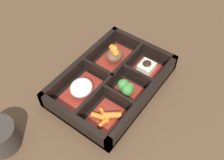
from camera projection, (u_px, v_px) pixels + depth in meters
name	position (u px, v px, depth m)	size (l,w,h in m)	color
ground_plane	(112.00, 86.00, 0.70)	(3.00, 3.00, 0.00)	#4C3523
bento_base	(112.00, 85.00, 0.69)	(0.31, 0.21, 0.01)	black
bento_rim	(113.00, 81.00, 0.68)	(0.31, 0.21, 0.05)	black
bowl_rice	(82.00, 89.00, 0.65)	(0.12, 0.08, 0.04)	maroon
bowl_stew	(114.00, 56.00, 0.73)	(0.12, 0.08, 0.06)	maroon
bowl_carrots	(106.00, 116.00, 0.62)	(0.08, 0.07, 0.02)	maroon
bowl_greens	(127.00, 88.00, 0.66)	(0.06, 0.07, 0.04)	maroon
bowl_tofu	(146.00, 68.00, 0.71)	(0.08, 0.07, 0.03)	maroon
tea_cup	(0.00, 136.00, 0.56)	(0.08, 0.08, 0.06)	#2D2823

